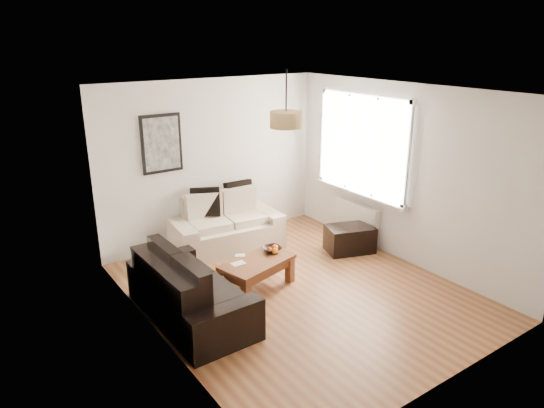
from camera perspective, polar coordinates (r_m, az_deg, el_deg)
floor at (r=6.66m, az=3.00°, el=-9.97°), size 4.50×4.50×0.00m
ceiling at (r=5.86m, az=3.45°, el=12.88°), size 3.80×4.50×0.00m
wall_back at (r=7.96m, az=-6.85°, el=4.86°), size 3.80×0.04×2.60m
wall_front at (r=4.70m, az=20.43°, el=-6.35°), size 3.80×0.04×2.60m
wall_left at (r=5.25m, az=-13.40°, el=-3.01°), size 0.04×4.50×2.60m
wall_right at (r=7.42m, az=14.88°, el=3.32°), size 0.04×4.50×2.60m
window_bay at (r=7.84m, az=10.43°, el=6.73°), size 0.14×1.90×1.60m
radiator at (r=8.15m, az=9.73°, el=-1.71°), size 0.10×0.90×0.52m
poster at (r=7.49m, az=-12.62°, el=6.80°), size 0.62×0.04×0.87m
pendant_shade at (r=6.15m, az=1.62°, el=9.71°), size 0.40×0.40×0.20m
loveseat_cream at (r=7.80m, az=-5.35°, el=-2.18°), size 1.77×1.09×0.84m
sofa_leather at (r=5.98m, az=-9.36°, el=-9.48°), size 0.92×1.83×0.79m
coffee_table at (r=6.63m, az=-1.71°, el=-8.11°), size 1.09×0.76×0.40m
ottoman at (r=7.81m, az=8.95°, el=-3.98°), size 0.83×0.67×0.41m
cushion_left at (r=7.75m, az=-7.71°, el=0.24°), size 0.47×0.32×0.45m
cushion_right at (r=8.03m, az=-3.81°, el=1.06°), size 0.46×0.16×0.46m
fruit_bowl at (r=6.80m, az=0.02°, el=-5.22°), size 0.27×0.27×0.06m
orange_a at (r=6.71m, az=0.34°, el=-5.44°), size 0.09×0.09×0.09m
orange_b at (r=6.81m, az=0.35°, el=-5.08°), size 0.12×0.12×0.09m
orange_c at (r=6.76m, az=-0.32°, el=-5.25°), size 0.07×0.07×0.07m
papers at (r=6.46m, az=-3.92°, el=-6.86°), size 0.18×0.13×0.01m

